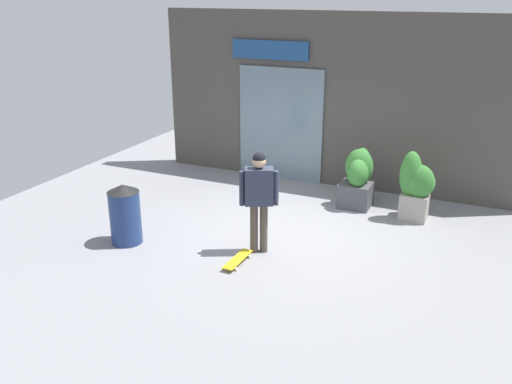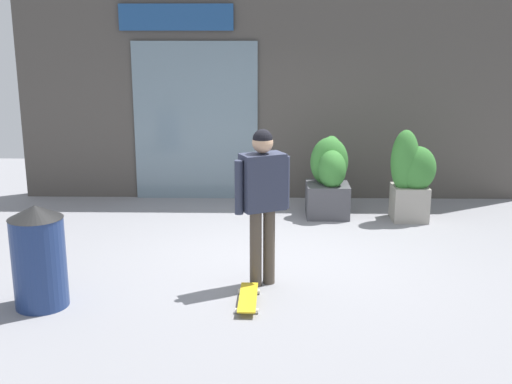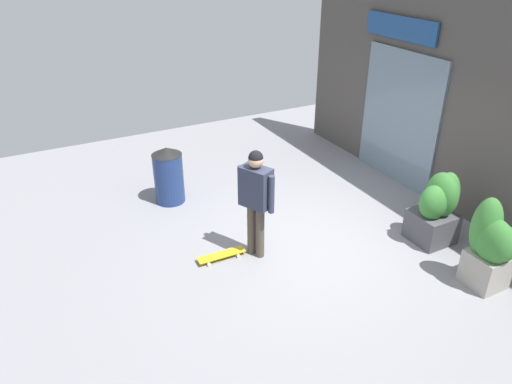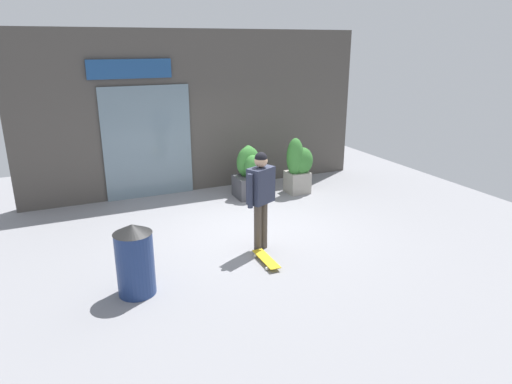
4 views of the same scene
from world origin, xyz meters
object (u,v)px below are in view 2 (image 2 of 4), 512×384
object	(u,v)px
skateboarder	(263,191)
trash_bin	(39,256)
planter_box_right	(412,175)
planter_box_left	(329,176)
skateboard	(248,298)

from	to	relation	value
skateboarder	trash_bin	size ratio (longest dim) A/B	1.62
skateboarder	planter_box_right	bearing A→B (deg)	113.28
planter_box_left	planter_box_right	world-z (taller)	planter_box_right
skateboarder	trash_bin	world-z (taller)	skateboarder
skateboard	planter_box_right	xyz separation A→B (m)	(2.26, 2.98, 0.61)
planter_box_left	planter_box_right	distance (m)	1.19
skateboarder	planter_box_left	size ratio (longest dim) A/B	1.45
skateboard	trash_bin	world-z (taller)	trash_bin
skateboarder	planter_box_left	bearing A→B (deg)	134.45
planter_box_left	trash_bin	size ratio (longest dim) A/B	1.12
skateboarder	skateboard	distance (m)	1.14
skateboard	trash_bin	bearing A→B (deg)	-86.42
trash_bin	planter_box_right	bearing A→B (deg)	35.21
skateboarder	skateboard	bearing A→B (deg)	-41.10
planter_box_left	trash_bin	world-z (taller)	planter_box_left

